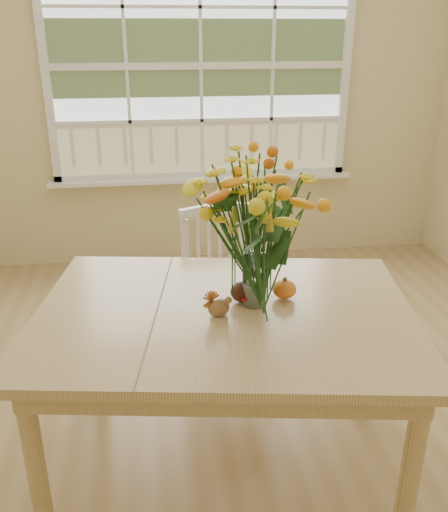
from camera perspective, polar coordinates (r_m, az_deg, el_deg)
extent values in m
cube|color=#A58350|center=(2.76, 2.88, -18.07)|extent=(4.00, 4.50, 0.01)
cube|color=beige|center=(4.34, -2.46, 16.77)|extent=(4.00, 0.02, 2.70)
cube|color=silver|center=(4.31, -2.48, 19.40)|extent=(2.20, 0.00, 1.60)
cube|color=white|center=(4.39, -2.22, 8.09)|extent=(2.42, 0.12, 0.03)
cube|color=tan|center=(2.13, 0.07, -6.17)|extent=(1.62, 1.27, 0.04)
cube|color=tan|center=(2.17, 0.07, -7.79)|extent=(1.48, 1.13, 0.10)
cylinder|color=tan|center=(2.13, -19.08, -20.72)|extent=(0.07, 0.07, 0.75)
cylinder|color=tan|center=(2.79, -13.23, -8.63)|extent=(0.07, 0.07, 0.75)
cylinder|color=tan|center=(2.11, 18.94, -21.30)|extent=(0.07, 0.07, 0.75)
cylinder|color=tan|center=(2.77, 13.88, -8.93)|extent=(0.07, 0.07, 0.75)
cube|color=white|center=(2.87, 0.43, -5.43)|extent=(0.48, 0.47, 0.05)
cube|color=white|center=(2.91, -0.45, 0.33)|extent=(0.43, 0.10, 0.49)
cylinder|color=white|center=(2.83, -2.03, -11.45)|extent=(0.04, 0.04, 0.42)
cylinder|color=white|center=(3.08, -3.40, -8.27)|extent=(0.04, 0.04, 0.42)
cylinder|color=white|center=(2.91, 4.50, -10.44)|extent=(0.04, 0.04, 0.42)
cylinder|color=white|center=(3.16, 2.58, -7.45)|extent=(0.04, 0.04, 0.42)
cylinder|color=white|center=(2.12, 3.21, -2.45)|extent=(0.10, 0.10, 0.22)
ellipsoid|color=orange|center=(2.21, 6.37, -3.57)|extent=(0.10, 0.10, 0.08)
cylinder|color=#CCB78C|center=(2.06, -0.55, -6.40)|extent=(0.07, 0.07, 0.01)
ellipsoid|color=brown|center=(2.05, -0.55, -5.47)|extent=(0.10, 0.08, 0.07)
ellipsoid|color=#38160F|center=(2.17, 1.85, -3.90)|extent=(0.09, 0.09, 0.08)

